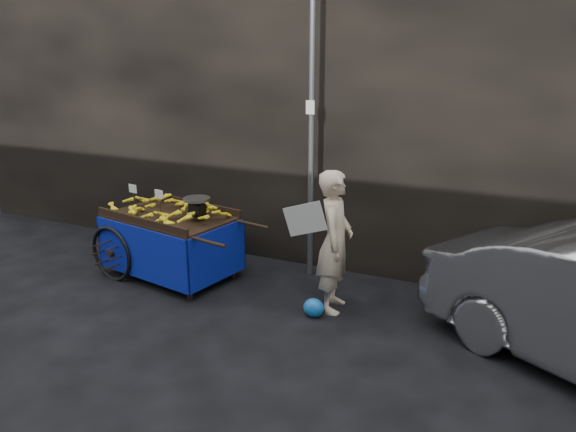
% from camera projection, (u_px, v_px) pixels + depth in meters
% --- Properties ---
extents(ground, '(80.00, 80.00, 0.00)m').
position_uv_depth(ground, '(249.00, 305.00, 7.19)').
color(ground, black).
rests_on(ground, ground).
extents(building_wall, '(13.50, 2.00, 5.00)m').
position_uv_depth(building_wall, '(350.00, 93.00, 8.56)').
color(building_wall, black).
rests_on(building_wall, ground).
extents(street_pole, '(0.12, 0.10, 4.00)m').
position_uv_depth(street_pole, '(311.00, 136.00, 7.61)').
color(street_pole, slate).
rests_on(street_pole, ground).
extents(banana_cart, '(2.58, 1.51, 1.32)m').
position_uv_depth(banana_cart, '(167.00, 221.00, 7.93)').
color(banana_cart, black).
rests_on(banana_cart, ground).
extents(vendor, '(0.88, 0.72, 1.79)m').
position_uv_depth(vendor, '(335.00, 241.00, 6.85)').
color(vendor, beige).
rests_on(vendor, ground).
extents(plastic_bag, '(0.26, 0.21, 0.24)m').
position_uv_depth(plastic_bag, '(314.00, 308.00, 6.86)').
color(plastic_bag, blue).
rests_on(plastic_bag, ground).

